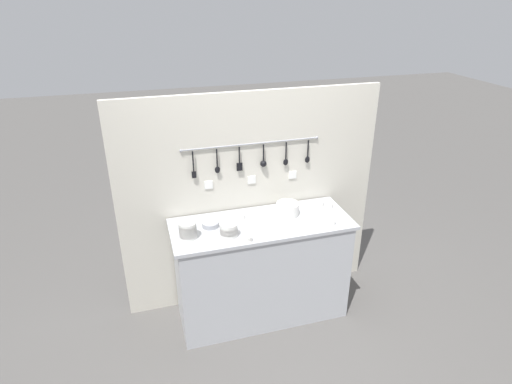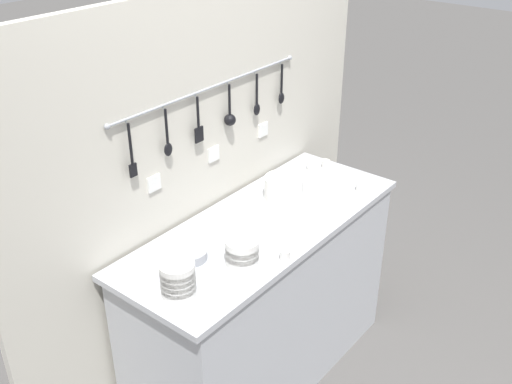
% 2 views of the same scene
% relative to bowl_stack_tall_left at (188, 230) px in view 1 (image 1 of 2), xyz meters
% --- Properties ---
extents(ground_plane, '(20.00, 20.00, 0.00)m').
position_rel_bowl_stack_tall_left_xyz_m(ground_plane, '(0.62, 0.07, -1.01)').
color(ground_plane, '#514F4C').
extents(counter, '(1.51, 0.58, 0.94)m').
position_rel_bowl_stack_tall_left_xyz_m(counter, '(0.62, 0.07, -0.54)').
color(counter, '#ADAFB5').
rests_on(counter, ground).
extents(back_wall, '(2.31, 0.09, 1.96)m').
position_rel_bowl_stack_tall_left_xyz_m(back_wall, '(0.62, 0.39, -0.03)').
color(back_wall, beige).
rests_on(back_wall, ground).
extents(bowl_stack_tall_left, '(0.14, 0.14, 0.14)m').
position_rel_bowl_stack_tall_left_xyz_m(bowl_stack_tall_left, '(0.00, 0.00, 0.00)').
color(bowl_stack_tall_left, silver).
rests_on(bowl_stack_tall_left, counter).
extents(bowl_stack_short_front, '(0.14, 0.14, 0.11)m').
position_rel_bowl_stack_tall_left_xyz_m(bowl_stack_short_front, '(0.31, -0.06, -0.01)').
color(bowl_stack_short_front, silver).
rests_on(bowl_stack_short_front, counter).
extents(plate_stack, '(0.19, 0.19, 0.11)m').
position_rel_bowl_stack_tall_left_xyz_m(plate_stack, '(0.87, 0.14, -0.02)').
color(plate_stack, silver).
rests_on(plate_stack, counter).
extents(steel_mixing_bowl, '(0.14, 0.14, 0.04)m').
position_rel_bowl_stack_tall_left_xyz_m(steel_mixing_bowl, '(0.20, 0.13, -0.05)').
color(steel_mixing_bowl, '#93969E').
rests_on(steel_mixing_bowl, counter).
extents(cup_by_caddy, '(0.04, 0.04, 0.04)m').
position_rel_bowl_stack_tall_left_xyz_m(cup_by_caddy, '(1.22, 0.21, -0.05)').
color(cup_by_caddy, silver).
rests_on(cup_by_caddy, counter).
extents(cup_front_left, '(0.04, 0.04, 0.04)m').
position_rel_bowl_stack_tall_left_xyz_m(cup_front_left, '(0.44, -0.18, -0.05)').
color(cup_front_left, silver).
rests_on(cup_front_left, counter).
extents(cup_edge_far, '(0.04, 0.04, 0.04)m').
position_rel_bowl_stack_tall_left_xyz_m(cup_edge_far, '(0.48, 0.18, -0.05)').
color(cup_edge_far, silver).
rests_on(cup_edge_far, counter).
extents(cup_mid_row, '(0.04, 0.04, 0.04)m').
position_rel_bowl_stack_tall_left_xyz_m(cup_mid_row, '(1.17, -0.12, -0.05)').
color(cup_mid_row, silver).
rests_on(cup_mid_row, counter).
extents(cup_back_left, '(0.04, 0.04, 0.04)m').
position_rel_bowl_stack_tall_left_xyz_m(cup_back_left, '(1.29, 0.16, -0.05)').
color(cup_back_left, silver).
rests_on(cup_back_left, counter).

